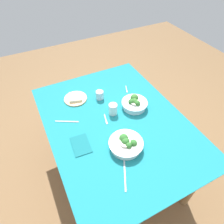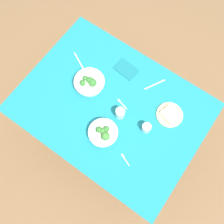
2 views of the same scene
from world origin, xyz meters
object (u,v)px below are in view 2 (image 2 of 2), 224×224
bread_side_plate (170,115)px  water_glass_center (146,128)px  fork_by_far_bowl (122,104)px  fork_by_near_bowl (125,159)px  table_knife_right (80,63)px  broccoli_bowl_far (89,83)px  broccoli_bowl_near (103,133)px  napkin_folded_upper (126,69)px  table_knife_left (155,84)px  water_glass_side (120,113)px

bread_side_plate → water_glass_center: 0.22m
fork_by_far_bowl → fork_by_near_bowl: 0.43m
fork_by_near_bowl → table_knife_right: 0.87m
broccoli_bowl_far → broccoli_bowl_near: (0.33, -0.27, 0.00)m
table_knife_right → napkin_folded_upper: size_ratio=1.22×
broccoli_bowl_far → napkin_folded_upper: size_ratio=1.35×
table_knife_left → napkin_folded_upper: size_ratio=1.05×
napkin_folded_upper → fork_by_near_bowl: bearing=-56.4°
broccoli_bowl_far → broccoli_bowl_near: 0.42m
broccoli_bowl_far → napkin_folded_upper: broccoli_bowl_far is taller
water_glass_center → table_knife_right: 0.77m
fork_by_near_bowl → table_knife_right: same height
water_glass_side → table_knife_right: water_glass_side is taller
water_glass_side → napkin_folded_upper: size_ratio=0.54×
water_glass_center → broccoli_bowl_far: bearing=174.5°
broccoli_bowl_far → fork_by_far_bowl: (0.30, 0.01, -0.04)m
fork_by_near_bowl → napkin_folded_upper: (-0.40, 0.61, 0.00)m
bread_side_plate → table_knife_right: bread_side_plate is taller
bread_side_plate → table_knife_right: bearing=-177.4°
fork_by_far_bowl → table_knife_right: size_ratio=0.50×
water_glass_side → table_knife_left: size_ratio=0.51×
fork_by_near_bowl → table_knife_right: (-0.75, 0.44, -0.00)m
water_glass_center → fork_by_far_bowl: 0.27m
broccoli_bowl_near → table_knife_right: (-0.51, 0.38, -0.04)m
water_glass_side → napkin_folded_upper: (-0.18, 0.35, -0.04)m
table_knife_left → water_glass_side: bearing=16.5°
bread_side_plate → fork_by_far_bowl: (-0.35, -0.13, -0.01)m
fork_by_far_bowl → table_knife_left: size_ratio=0.58×
bread_side_plate → water_glass_center: water_glass_center is taller
bread_side_plate → fork_by_near_bowl: bearing=-100.5°
broccoli_bowl_far → broccoli_bowl_near: bearing=-39.0°
water_glass_side → broccoli_bowl_near: bearing=-94.4°
fork_by_far_bowl → fork_by_near_bowl: same height
water_glass_center → table_knife_left: bearing=111.7°
water_glass_side → fork_by_far_bowl: size_ratio=0.88×
bread_side_plate → broccoli_bowl_near: bearing=-127.9°
broccoli_bowl_far → fork_by_far_bowl: size_ratio=2.22×
water_glass_center → table_knife_left: water_glass_center is taller
water_glass_side → fork_by_near_bowl: (0.22, -0.25, -0.05)m
water_glass_side → table_knife_right: (-0.53, 0.18, -0.05)m
water_glass_side → fork_by_far_bowl: (-0.04, 0.09, -0.05)m
broccoli_bowl_far → fork_by_far_bowl: bearing=2.6°
fork_by_near_bowl → table_knife_left: bearing=-54.8°
water_glass_center → water_glass_side: (-0.22, -0.02, 0.01)m
broccoli_bowl_near → napkin_folded_upper: bearing=107.1°
water_glass_side → table_knife_right: size_ratio=0.44×
fork_by_far_bowl → bread_side_plate: bearing=-145.3°
broccoli_bowl_far → broccoli_bowl_near: size_ratio=1.10×
broccoli_bowl_near → fork_by_near_bowl: size_ratio=2.25×
fork_by_far_bowl → napkin_folded_upper: 0.30m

